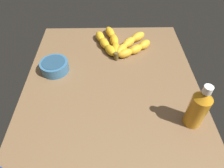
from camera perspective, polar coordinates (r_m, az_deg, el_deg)
The scene contains 4 objects.
ground_plane at distance 68.63cm, azimuth -0.06°, elevation -7.15°, with size 97.51×63.71×3.78cm, color brown.
banana_bunch at distance 89.71cm, azimuth 2.40°, elevation 11.44°, with size 23.54×25.96×3.71cm.
honey_bottle at distance 62.62cm, azimuth 23.40°, elevation -6.26°, with size 5.46×5.46×16.17cm.
small_bowl at distance 80.52cm, azimuth -16.08°, elevation 4.94°, with size 10.73×10.73×4.28cm.
Camera 1 is at (-40.52, 0.74, 53.50)cm, focal length 32.04 mm.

